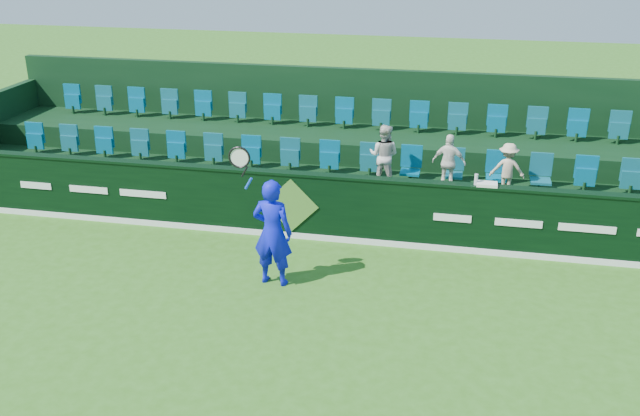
% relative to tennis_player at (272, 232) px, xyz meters
% --- Properties ---
extents(ground, '(60.00, 60.00, 0.00)m').
position_rel_tennis_player_xyz_m(ground, '(-0.13, -2.03, -0.97)').
color(ground, '#306618').
rests_on(ground, ground).
extents(sponsor_hoarding, '(16.00, 0.25, 1.35)m').
position_rel_tennis_player_xyz_m(sponsor_hoarding, '(-0.13, 1.97, -0.29)').
color(sponsor_hoarding, black).
rests_on(sponsor_hoarding, ground).
extents(stand_tier_front, '(16.00, 2.00, 0.80)m').
position_rel_tennis_player_xyz_m(stand_tier_front, '(-0.13, 3.07, -0.57)').
color(stand_tier_front, black).
rests_on(stand_tier_front, ground).
extents(stand_tier_back, '(16.00, 1.80, 1.30)m').
position_rel_tennis_player_xyz_m(stand_tier_back, '(-0.13, 4.97, -0.32)').
color(stand_tier_back, black).
rests_on(stand_tier_back, ground).
extents(stand_rear, '(16.00, 4.10, 2.60)m').
position_rel_tennis_player_xyz_m(stand_rear, '(-0.13, 5.41, 0.25)').
color(stand_rear, black).
rests_on(stand_rear, ground).
extents(seat_row_front, '(13.50, 0.50, 0.60)m').
position_rel_tennis_player_xyz_m(seat_row_front, '(-0.13, 3.47, 0.13)').
color(seat_row_front, '#035A7B').
rests_on(seat_row_front, stand_tier_front).
extents(seat_row_back, '(13.50, 0.50, 0.60)m').
position_rel_tennis_player_xyz_m(seat_row_back, '(-0.13, 5.27, 0.63)').
color(seat_row_back, '#035A7B').
rests_on(seat_row_back, stand_tier_back).
extents(tennis_player, '(1.12, 0.52, 2.55)m').
position_rel_tennis_player_xyz_m(tennis_player, '(0.00, 0.00, 0.00)').
color(tennis_player, '#0D14E5').
rests_on(tennis_player, ground).
extents(spectator_left, '(0.70, 0.58, 1.28)m').
position_rel_tennis_player_xyz_m(spectator_left, '(1.51, 3.09, 0.47)').
color(spectator_left, beige).
rests_on(spectator_left, stand_tier_front).
extents(spectator_middle, '(0.72, 0.40, 1.15)m').
position_rel_tennis_player_xyz_m(spectator_middle, '(2.82, 3.09, 0.41)').
color(spectator_middle, white).
rests_on(spectator_middle, stand_tier_front).
extents(spectator_right, '(0.68, 0.40, 1.04)m').
position_rel_tennis_player_xyz_m(spectator_right, '(3.96, 3.09, 0.36)').
color(spectator_right, beige).
rests_on(spectator_right, stand_tier_front).
extents(towel, '(0.37, 0.24, 0.06)m').
position_rel_tennis_player_xyz_m(towel, '(3.55, 1.97, 0.41)').
color(towel, white).
rests_on(towel, sponsor_hoarding).
extents(drinks_bottle, '(0.07, 0.07, 0.21)m').
position_rel_tennis_player_xyz_m(drinks_bottle, '(3.34, 1.97, 0.49)').
color(drinks_bottle, silver).
rests_on(drinks_bottle, sponsor_hoarding).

